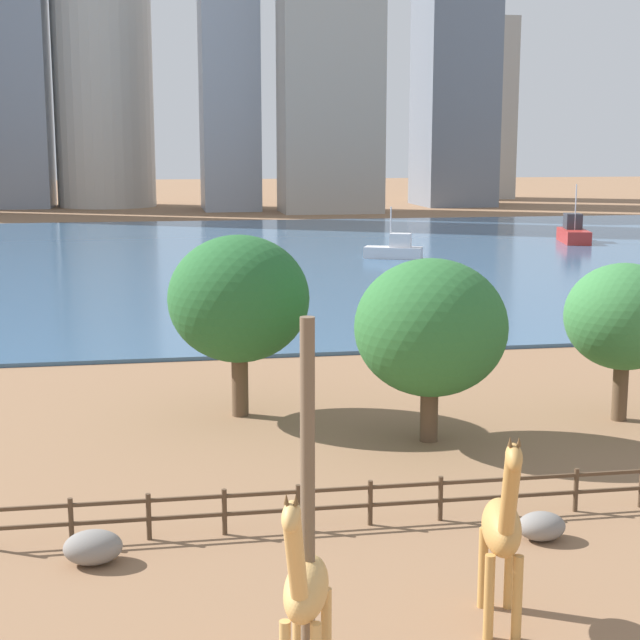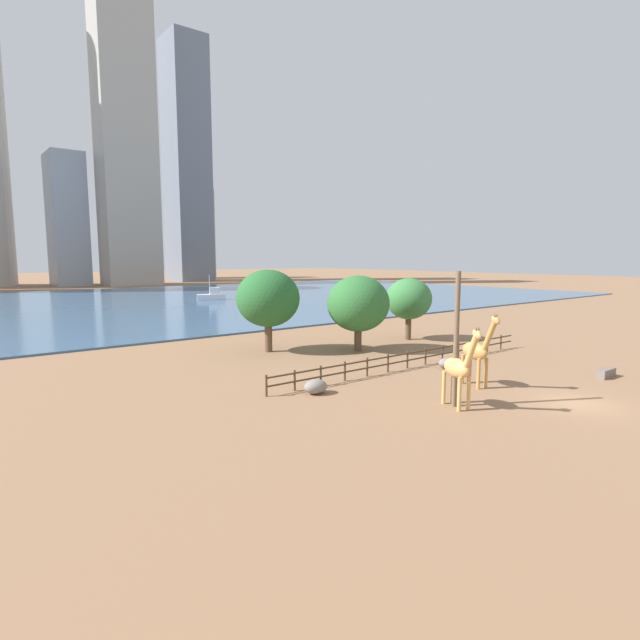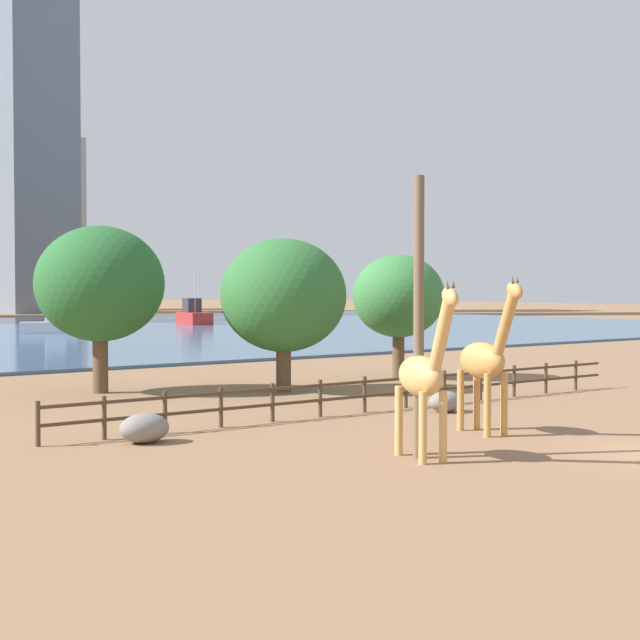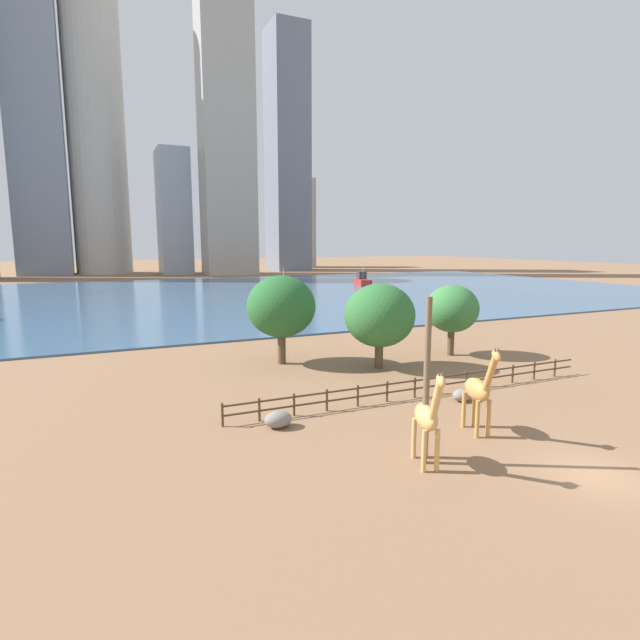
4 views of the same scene
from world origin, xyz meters
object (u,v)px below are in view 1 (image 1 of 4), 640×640
boulder_near_fence (541,526)px  tree_left_large (624,317)px  tree_center_broad (431,328)px  boulder_by_pole (93,547)px  tree_right_tall (239,299)px  boat_sailboat (573,233)px  giraffe_tall (502,530)px  boat_barge (395,250)px  utility_pole (308,510)px  giraffe_companion (305,592)px

boulder_near_fence → tree_left_large: (7.48, 10.53, 3.66)m
tree_center_broad → boulder_by_pole: bearing=-142.6°
tree_center_broad → tree_right_tall: bearing=144.9°
boulder_by_pole → boat_sailboat: bearing=58.1°
boat_sailboat → tree_right_tall: bearing=-20.5°
giraffe_tall → boat_sailboat: size_ratio=0.67×
giraffe_tall → boat_barge: size_ratio=0.88×
tree_right_tall → boat_barge: tree_right_tall is taller
boulder_near_fence → boat_sailboat: bearing=65.4°
giraffe_tall → boulder_near_fence: size_ratio=3.69×
tree_center_broad → boat_barge: (12.13, 53.62, -3.16)m
giraffe_tall → utility_pole: (-4.57, -1.79, 1.44)m
boulder_by_pole → tree_right_tall: bearing=69.4°
tree_left_large → tree_center_broad: (-8.01, -1.38, 0.10)m
utility_pole → boat_barge: utility_pole is taller
tree_right_tall → boat_sailboat: bearing=55.9°
tree_left_large → boat_sailboat: bearing=67.4°
boulder_near_fence → tree_center_broad: tree_center_broad is taller
tree_right_tall → boat_barge: (18.51, 49.13, -3.65)m
boulder_near_fence → giraffe_companion: bearing=-138.9°
utility_pole → boat_barge: 71.60m
boulder_by_pole → tree_right_tall: tree_right_tall is taller
tree_center_broad → boat_barge: 55.06m
giraffe_companion → boulder_by_pole: size_ratio=3.13×
utility_pole → boat_barge: bearing=74.6°
utility_pole → boat_barge: size_ratio=1.35×
utility_pole → giraffe_tall: bearing=21.4°
tree_center_broad → boat_barge: bearing=77.3°
utility_pole → tree_left_large: size_ratio=1.22×
boulder_by_pole → tree_right_tall: 14.66m
boat_sailboat → tree_center_broad: bearing=-14.4°
giraffe_tall → boulder_near_fence: bearing=161.8°
boulder_near_fence → boat_sailboat: boat_sailboat is taller
giraffe_tall → tree_center_broad: size_ratio=0.73×
boulder_by_pole → tree_center_broad: size_ratio=0.23×
tree_center_broad → boat_sailboat: bearing=62.1°
giraffe_companion → tree_right_tall: tree_right_tall is taller
boulder_near_fence → tree_right_tall: size_ratio=0.18×
giraffe_tall → boat_barge: 68.74m
giraffe_tall → boulder_by_pole: bearing=-104.5°
tree_left_large → tree_right_tall: tree_right_tall is taller
boulder_by_pole → boat_sailboat: size_ratio=0.21×
giraffe_companion → tree_center_broad: tree_center_broad is taller
boulder_near_fence → boat_barge: (11.60, 62.77, 0.60)m
utility_pole → boulder_near_fence: 10.21m
boulder_near_fence → boulder_by_pole: 11.86m
boat_sailboat → giraffe_tall: bearing=-11.5°
tree_right_tall → utility_pole: bearing=-91.3°
tree_left_large → tree_center_broad: 8.13m
utility_pole → boulder_by_pole: utility_pole is taller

